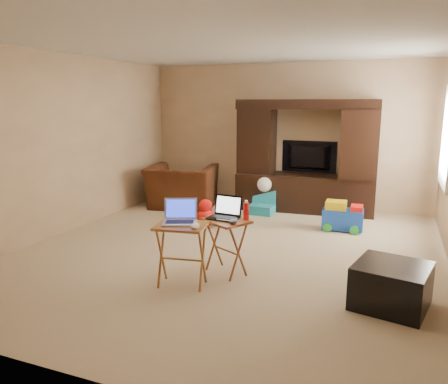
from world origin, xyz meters
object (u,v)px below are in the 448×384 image
at_px(mouse_right, 233,221).
at_px(recliner, 182,187).
at_px(ottoman, 391,286).
at_px(plush_toy, 206,213).
at_px(laptop_right, 223,208).
at_px(mouse_left, 195,226).
at_px(tray_table_right, 226,247).
at_px(entertainment_center, 305,156).
at_px(child_rocker, 262,198).
at_px(water_bottle, 246,211).
at_px(push_toy, 343,216).
at_px(tray_table_left, 182,255).
at_px(laptop_left, 180,212).
at_px(television, 308,157).

bearing_deg(mouse_right, recliner, 126.30).
bearing_deg(ottoman, plush_toy, 146.30).
bearing_deg(laptop_right, mouse_left, -91.96).
bearing_deg(tray_table_right, entertainment_center, 114.62).
bearing_deg(tray_table_right, ottoman, 22.62).
bearing_deg(entertainment_center, recliner, -169.46).
bearing_deg(child_rocker, tray_table_right, -80.33).
relative_size(ottoman, water_bottle, 3.34).
bearing_deg(child_rocker, entertainment_center, 38.42).
bearing_deg(recliner, entertainment_center, -175.62).
height_order(tray_table_right, water_bottle, water_bottle).
relative_size(push_toy, water_bottle, 3.13).
bearing_deg(entertainment_center, water_bottle, -94.72).
distance_m(entertainment_center, plush_toy, 2.05).
bearing_deg(tray_table_right, mouse_right, -14.00).
xyz_separation_m(child_rocker, tray_table_left, (0.09, -3.11, 0.06)).
distance_m(recliner, child_rocker, 1.45).
bearing_deg(plush_toy, water_bottle, -52.58).
distance_m(plush_toy, tray_table_right, 1.84).
xyz_separation_m(entertainment_center, child_rocker, (-0.61, -0.46, -0.67)).
bearing_deg(laptop_right, ottoman, -1.94).
xyz_separation_m(child_rocker, plush_toy, (-0.56, -1.06, -0.05)).
bearing_deg(water_bottle, push_toy, 69.13).
height_order(laptop_left, mouse_right, laptop_left).
xyz_separation_m(recliner, laptop_left, (1.51, -2.99, 0.39)).
height_order(plush_toy, water_bottle, water_bottle).
distance_m(child_rocker, tray_table_right, 2.66).
xyz_separation_m(push_toy, mouse_right, (-0.85, -2.26, 0.41)).
height_order(entertainment_center, tray_table_left, entertainment_center).
bearing_deg(push_toy, mouse_left, -114.75).
relative_size(child_rocker, ottoman, 0.85).
distance_m(laptop_left, mouse_left, 0.26).
relative_size(recliner, laptop_right, 3.59).
bearing_deg(entertainment_center, television, 85.69).
height_order(television, push_toy, television).
distance_m(recliner, mouse_left, 3.55).
distance_m(child_rocker, mouse_left, 3.21).
relative_size(laptop_right, mouse_right, 2.58).
xyz_separation_m(entertainment_center, mouse_left, (-0.33, -3.63, -0.27)).
distance_m(child_rocker, ottoman, 3.50).
bearing_deg(water_bottle, plush_toy, 127.42).
distance_m(tray_table_left, tray_table_right, 0.55).
xyz_separation_m(push_toy, laptop_right, (-1.02, -2.12, 0.51)).
bearing_deg(mouse_right, tray_table_left, -140.59).
bearing_deg(ottoman, mouse_right, 177.81).
bearing_deg(ottoman, laptop_left, -172.65).
xyz_separation_m(ottoman, water_bottle, (-1.49, 0.26, 0.50)).
relative_size(tray_table_left, laptop_left, 1.91).
distance_m(tray_table_left, water_bottle, 0.83).
height_order(laptop_right, mouse_right, laptop_right).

